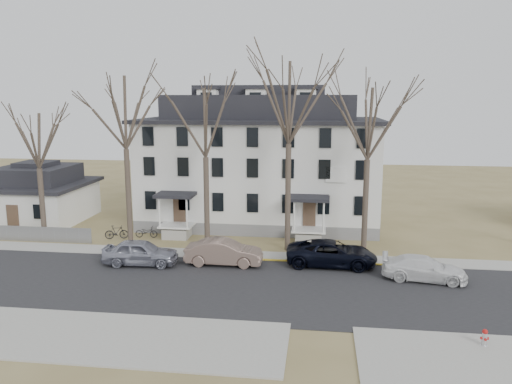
# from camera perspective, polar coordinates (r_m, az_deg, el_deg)

# --- Properties ---
(ground) EXTENTS (120.00, 120.00, 0.00)m
(ground) POSITION_cam_1_polar(r_m,az_deg,el_deg) (27.90, 0.12, -12.50)
(ground) COLOR olive
(ground) RESTS_ON ground
(main_road) EXTENTS (120.00, 10.00, 0.04)m
(main_road) POSITION_cam_1_polar(r_m,az_deg,el_deg) (29.74, 0.61, -11.00)
(main_road) COLOR #27272A
(main_road) RESTS_ON ground
(far_sidewalk) EXTENTS (120.00, 2.00, 0.08)m
(far_sidewalk) POSITION_cam_1_polar(r_m,az_deg,el_deg) (35.35, 1.77, -7.43)
(far_sidewalk) COLOR #A09F97
(far_sidewalk) RESTS_ON ground
(near_sidewalk_left) EXTENTS (20.00, 5.00, 0.08)m
(near_sidewalk_left) POSITION_cam_1_polar(r_m,az_deg,el_deg) (25.78, -20.02, -15.22)
(near_sidewalk_left) COLOR #A09F97
(near_sidewalk_left) RESTS_ON ground
(yellow_curb) EXTENTS (14.00, 0.25, 0.06)m
(yellow_curb) POSITION_cam_1_polar(r_m,az_deg,el_deg) (34.40, 10.02, -8.12)
(yellow_curb) COLOR gold
(yellow_curb) RESTS_ON ground
(boarding_house) EXTENTS (20.80, 12.36, 12.05)m
(boarding_house) POSITION_cam_1_polar(r_m,az_deg,el_deg) (44.07, 0.48, 3.36)
(boarding_house) COLOR slate
(boarding_house) RESTS_ON ground
(small_house) EXTENTS (8.70, 8.70, 5.00)m
(small_house) POSITION_cam_1_polar(r_m,az_deg,el_deg) (49.30, -23.57, -0.44)
(small_house) COLOR silver
(small_house) RESTS_ON ground
(fence) EXTENTS (14.00, 0.06, 1.20)m
(fence) POSITION_cam_1_polar(r_m,az_deg,el_deg) (43.92, -26.55, -4.97)
(fence) COLOR gray
(fence) RESTS_ON ground
(tree_far_left) EXTENTS (8.40, 8.40, 13.72)m
(tree_far_left) POSITION_cam_1_polar(r_m,az_deg,el_deg) (38.02, -14.83, 9.36)
(tree_far_left) COLOR #473B31
(tree_far_left) RESTS_ON ground
(tree_mid_left) EXTENTS (7.80, 7.80, 12.74)m
(tree_mid_left) POSITION_cam_1_polar(r_m,az_deg,el_deg) (36.22, -5.84, 8.43)
(tree_mid_left) COLOR #473B31
(tree_mid_left) RESTS_ON ground
(tree_center) EXTENTS (9.00, 9.00, 14.70)m
(tree_center) POSITION_cam_1_polar(r_m,az_deg,el_deg) (35.32, 3.80, 10.81)
(tree_center) COLOR #473B31
(tree_center) RESTS_ON ground
(tree_mid_right) EXTENTS (7.80, 7.80, 12.74)m
(tree_mid_right) POSITION_cam_1_polar(r_m,az_deg,el_deg) (35.43, 12.78, 8.18)
(tree_mid_right) COLOR #473B31
(tree_mid_right) RESTS_ON ground
(tree_bungalow) EXTENTS (6.60, 6.60, 10.78)m
(tree_bungalow) POSITION_cam_1_polar(r_m,az_deg,el_deg) (41.25, -23.77, 5.79)
(tree_bungalow) COLOR #473B31
(tree_bungalow) RESTS_ON ground
(car_silver) EXTENTS (5.08, 2.29, 1.69)m
(car_silver) POSITION_cam_1_polar(r_m,az_deg,el_deg) (34.32, -13.06, -6.79)
(car_silver) COLOR #9193A3
(car_silver) RESTS_ON ground
(car_tan) EXTENTS (5.14, 1.82, 1.69)m
(car_tan) POSITION_cam_1_polar(r_m,az_deg,el_deg) (33.55, -3.70, -6.94)
(car_tan) COLOR #796256
(car_tan) RESTS_ON ground
(car_navy) EXTENTS (6.01, 2.87, 1.66)m
(car_navy) POSITION_cam_1_polar(r_m,az_deg,el_deg) (33.69, 8.63, -7.00)
(car_navy) COLOR black
(car_navy) RESTS_ON ground
(car_white) EXTENTS (5.25, 2.70, 1.46)m
(car_white) POSITION_cam_1_polar(r_m,az_deg,el_deg) (32.44, 18.65, -8.34)
(car_white) COLOR white
(car_white) RESTS_ON ground
(bicycle_left) EXTENTS (1.80, 0.69, 0.94)m
(bicycle_left) POSITION_cam_1_polar(r_m,az_deg,el_deg) (40.79, -12.42, -4.53)
(bicycle_left) COLOR black
(bicycle_left) RESTS_ON ground
(bicycle_right) EXTENTS (1.89, 0.98, 1.10)m
(bicycle_right) POSITION_cam_1_polar(r_m,az_deg,el_deg) (40.97, -15.64, -4.49)
(bicycle_right) COLOR black
(bicycle_right) RESTS_ON ground
(fire_hydrant) EXTENTS (0.35, 0.33, 0.85)m
(fire_hydrant) POSITION_cam_1_polar(r_m,az_deg,el_deg) (25.39, 24.66, -14.92)
(fire_hydrant) COLOR #B7B7BA
(fire_hydrant) RESTS_ON ground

